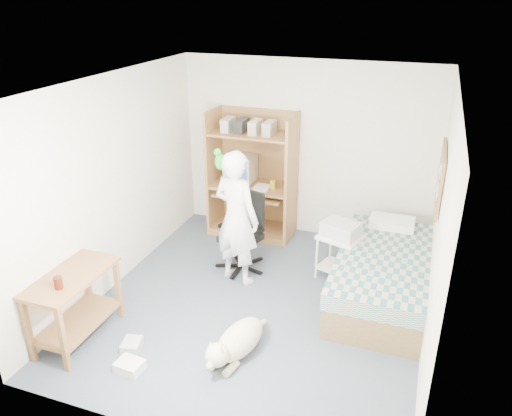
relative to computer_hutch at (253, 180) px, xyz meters
The scene contains 21 objects.
floor 2.05m from the computer_hutch, 68.06° to the right, with size 4.00×4.00×0.00m, color #434E5C.
wall_back 0.86m from the computer_hutch, 20.54° to the left, with size 3.60×0.02×2.50m, color silver.
wall_right 3.07m from the computer_hutch, 34.80° to the right, with size 0.02×4.00×2.50m, color silver.
wall_left 2.10m from the computer_hutch, 122.33° to the right, with size 0.02×4.00×2.50m, color silver.
ceiling 2.52m from the computer_hutch, 68.06° to the right, with size 3.60×4.00×0.02m, color white.
computer_hutch is the anchor object (origin of this frame).
bed 2.35m from the computer_hutch, 29.29° to the right, with size 1.02×2.02×0.66m.
side_desk 3.08m from the computer_hutch, 106.14° to the right, with size 0.50×1.00×0.75m.
corkboard 2.69m from the computer_hutch, 18.72° to the right, with size 0.04×0.94×0.66m.
office_chair 1.15m from the computer_hutch, 76.97° to the right, with size 0.57×0.58×1.01m.
person 1.35m from the computer_hutch, 78.48° to the right, with size 0.61×0.40×1.67m, color white.
parrot 1.49m from the computer_hutch, 87.01° to the right, with size 0.12×0.21×0.34m.
dog 2.84m from the computer_hutch, 73.52° to the right, with size 0.46×0.99×0.38m.
printer_cart 1.75m from the computer_hutch, 31.40° to the right, with size 0.59×0.52×0.59m.
printer 1.70m from the computer_hutch, 31.40° to the right, with size 0.42×0.32×0.18m, color #BABAB5.
crt_monitor 0.23m from the computer_hutch, behind, with size 0.40×0.43×0.38m.
keyboard 0.22m from the computer_hutch, 98.11° to the right, with size 0.45×0.16×0.03m, color beige.
pencil_cup 0.34m from the computer_hutch, 14.99° to the right, with size 0.08×0.08×0.12m, color gold.
drink_glass 3.26m from the computer_hutch, 104.19° to the right, with size 0.08×0.08×0.12m, color #42160A.
floor_box_a 3.29m from the computer_hutch, 91.75° to the right, with size 0.25×0.20×0.10m, color white.
floor_box_b 3.02m from the computer_hutch, 95.06° to the right, with size 0.18×0.22×0.08m, color #B9B9B4.
Camera 1 is at (1.58, -4.56, 3.35)m, focal length 35.00 mm.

